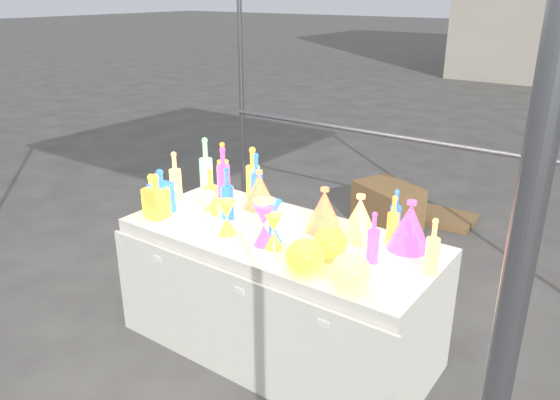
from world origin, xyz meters
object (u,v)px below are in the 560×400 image
Objects in this scene: hourglass_0 at (273,232)px; lampshade_0 at (259,189)px; bottle_0 at (253,173)px; globe_0 at (305,258)px; display_table at (279,292)px; decanter_0 at (152,193)px; cardboard_box_closed at (387,207)px.

lampshade_0 is (-0.42, 0.42, 0.03)m from hourglass_0.
bottle_0 is 1.83× the size of globe_0.
bottle_0 is 0.76m from hourglass_0.
display_table is at bearing -37.54° from bottle_0.
bottle_0 reaches higher than decanter_0.
display_table is 3.30× the size of cardboard_box_closed.
hourglass_0 is at bearing -63.40° from display_table.
cardboard_box_closed is 1.81m from bottle_0.
globe_0 reaches higher than cardboard_box_closed.
hourglass_0 is at bearing 155.34° from globe_0.
decanter_0 reaches higher than cardboard_box_closed.
hourglass_0 is at bearing -57.00° from cardboard_box_closed.
lampshade_0 is at bearing 142.73° from display_table.
cardboard_box_closed is at bearing 64.26° from decanter_0.
decanter_0 is 0.89m from hourglass_0.
bottle_0 reaches higher than lampshade_0.
decanter_0 is (-0.57, -2.20, 0.67)m from cardboard_box_closed.
display_table is 0.97m from decanter_0.
globe_0 is at bearing -50.82° from cardboard_box_closed.
bottle_0 is (-0.47, 0.36, 0.55)m from display_table.
hourglass_0 is 0.31m from globe_0.
globe_0 is (0.83, -0.65, -0.10)m from bottle_0.
globe_0 is (1.17, -0.10, -0.05)m from decanter_0.
decanter_0 is (-0.34, -0.55, -0.05)m from bottle_0.
globe_0 is 0.78× the size of lampshade_0.
bottle_0 is at bearing 139.91° from lampshade_0.
cardboard_box_closed is 2.95× the size of globe_0.
globe_0 is (0.36, -0.29, 0.45)m from display_table.
cardboard_box_closed is 2.37m from decanter_0.
display_table is at bearing -58.60° from cardboard_box_closed.
decanter_0 is 1.18m from globe_0.
cardboard_box_closed is (-0.25, 2.01, -0.17)m from display_table.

